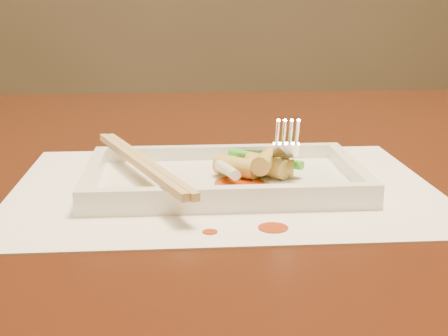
{
  "coord_description": "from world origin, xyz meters",
  "views": [
    {
      "loc": [
        -0.06,
        -0.73,
        0.93
      ],
      "look_at": [
        -0.02,
        -0.16,
        0.77
      ],
      "focal_mm": 50.0,
      "sensor_mm": 36.0,
      "label": 1
    }
  ],
  "objects": [
    {
      "name": "rice_cake_3",
      "position": [
        0.02,
        -0.16,
        0.77
      ],
      "size": [
        0.04,
        0.05,
        0.02
      ],
      "primitive_type": "cylinder",
      "rotation": [
        1.57,
        0.0,
        0.72
      ],
      "color": "#CEC160",
      "rests_on": "plate_base"
    },
    {
      "name": "sauce_blob_0",
      "position": [
        -0.01,
        -0.18,
        0.76
      ],
      "size": [
        0.05,
        0.05,
        0.0
      ],
      "primitive_type": "cylinder",
      "color": "#9A2A04",
      "rests_on": "plate_base"
    },
    {
      "name": "placemat",
      "position": [
        -0.02,
        -0.16,
        0.75
      ],
      "size": [
        0.4,
        0.3,
        0.0
      ],
      "primitive_type": "cube",
      "color": "white",
      "rests_on": "table"
    },
    {
      "name": "rice_cake_0",
      "position": [
        0.03,
        -0.16,
        0.77
      ],
      "size": [
        0.05,
        0.03,
        0.02
      ],
      "primitive_type": "cylinder",
      "rotation": [
        1.57,
        0.0,
        1.32
      ],
      "color": "#CEC160",
      "rests_on": "plate_base"
    },
    {
      "name": "veg_piece",
      "position": [
        0.02,
        -0.12,
        0.77
      ],
      "size": [
        0.04,
        0.03,
        0.01
      ],
      "primitive_type": "cube",
      "rotation": [
        0.0,
        0.0,
        -0.17
      ],
      "color": "black",
      "rests_on": "plate_base"
    },
    {
      "name": "scallion_white",
      "position": [
        -0.02,
        -0.17,
        0.77
      ],
      "size": [
        0.02,
        0.04,
        0.01
      ],
      "primitive_type": "cylinder",
      "rotation": [
        1.57,
        0.0,
        0.32
      ],
      "color": "#EAEACC",
      "rests_on": "plate_base"
    },
    {
      "name": "scallion_green",
      "position": [
        0.02,
        -0.14,
        0.77
      ],
      "size": [
        0.07,
        0.06,
        0.01
      ],
      "primitive_type": "cylinder",
      "rotation": [
        1.57,
        0.0,
        0.84
      ],
      "color": "green",
      "rests_on": "plate_base"
    },
    {
      "name": "chopstick_a",
      "position": [
        -0.1,
        -0.16,
        0.78
      ],
      "size": [
        0.09,
        0.23,
        0.01
      ],
      "primitive_type": "cube",
      "rotation": [
        0.0,
        0.0,
        0.38
      ],
      "color": "tan",
      "rests_on": "plate_rim_near"
    },
    {
      "name": "plate_rim_left",
      "position": [
        -0.14,
        -0.16,
        0.77
      ],
      "size": [
        0.01,
        0.14,
        0.01
      ],
      "primitive_type": "cube",
      "color": "white",
      "rests_on": "plate_base"
    },
    {
      "name": "sauce_splatter_a",
      "position": [
        0.01,
        -0.28,
        0.75
      ],
      "size": [
        0.02,
        0.02,
        0.0
      ],
      "primitive_type": "cylinder",
      "color": "#9A2A04",
      "rests_on": "placemat"
    },
    {
      "name": "plate_rim_near",
      "position": [
        -0.02,
        -0.23,
        0.77
      ],
      "size": [
        0.26,
        0.01,
        0.01
      ],
      "primitive_type": "cube",
      "color": "white",
      "rests_on": "plate_base"
    },
    {
      "name": "fork",
      "position": [
        0.05,
        -0.14,
        0.83
      ],
      "size": [
        0.09,
        0.1,
        0.14
      ],
      "primitive_type": null,
      "color": "silver",
      "rests_on": "plate_base"
    },
    {
      "name": "chopstick_b",
      "position": [
        -0.09,
        -0.16,
        0.78
      ],
      "size": [
        0.09,
        0.23,
        0.01
      ],
      "primitive_type": "cube",
      "rotation": [
        0.0,
        0.0,
        0.38
      ],
      "color": "tan",
      "rests_on": "plate_rim_near"
    },
    {
      "name": "plate_rim_far",
      "position": [
        -0.02,
        -0.09,
        0.77
      ],
      "size": [
        0.26,
        0.01,
        0.01
      ],
      "primitive_type": "cube",
      "color": "white",
      "rests_on": "plate_base"
    },
    {
      "name": "rice_cake_1",
      "position": [
        -0.01,
        -0.16,
        0.77
      ],
      "size": [
        0.05,
        0.04,
        0.02
      ],
      "primitive_type": "cylinder",
      "rotation": [
        1.57,
        0.0,
        0.93
      ],
      "color": "#CEC160",
      "rests_on": "plate_base"
    },
    {
      "name": "sauce_splatter_b",
      "position": [
        -0.04,
        -0.28,
        0.75
      ],
      "size": [
        0.01,
        0.01,
        0.0
      ],
      "primitive_type": "cylinder",
      "color": "#9A2A04",
      "rests_on": "placemat"
    },
    {
      "name": "rice_cake_2",
      "position": [
        0.02,
        -0.16,
        0.78
      ],
      "size": [
        0.04,
        0.05,
        0.02
      ],
      "primitive_type": "cylinder",
      "rotation": [
        1.57,
        0.0,
        2.73
      ],
      "color": "#CEC160",
      "rests_on": "plate_base"
    },
    {
      "name": "plate_rim_right",
      "position": [
        0.1,
        -0.16,
        0.77
      ],
      "size": [
        0.01,
        0.14,
        0.01
      ],
      "primitive_type": "cube",
      "color": "white",
      "rests_on": "plate_base"
    },
    {
      "name": "table",
      "position": [
        0.0,
        0.0,
        0.65
      ],
      "size": [
        1.4,
        0.9,
        0.75
      ],
      "color": "black",
      "rests_on": "ground"
    },
    {
      "name": "plate_base",
      "position": [
        -0.02,
        -0.16,
        0.76
      ],
      "size": [
        0.26,
        0.16,
        0.01
      ],
      "primitive_type": "cube",
      "color": "white",
      "rests_on": "placemat"
    }
  ]
}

